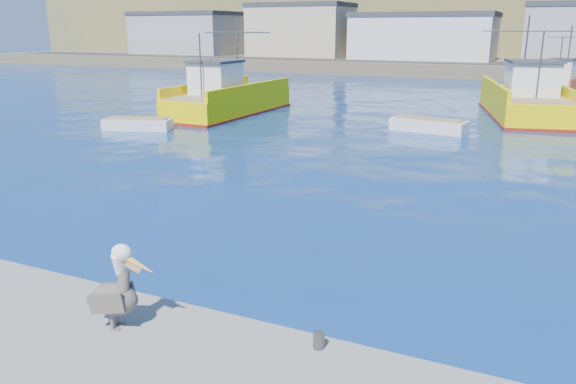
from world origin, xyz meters
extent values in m
plane|color=#072255|center=(0.00, 0.00, 0.00)|extent=(260.00, 260.00, 0.00)
cylinder|color=#4C4C4C|center=(3.00, -3.40, 0.65)|extent=(0.20, 0.20, 0.30)
cube|color=brown|center=(0.00, 72.00, 0.80)|extent=(160.00, 30.00, 1.60)
cube|color=brown|center=(0.00, 98.00, 6.00)|extent=(180.00, 40.00, 14.00)
cube|color=brown|center=(0.00, 118.00, 11.00)|extent=(200.00, 40.00, 24.00)
cube|color=#2D2D2D|center=(0.00, 61.00, 1.65)|extent=(150.00, 5.00, 0.10)
cube|color=gray|center=(-48.00, 67.00, 4.60)|extent=(16.00, 10.00, 6.00)
cube|color=#333338|center=(-48.00, 67.00, 7.90)|extent=(16.32, 10.20, 0.60)
cube|color=tan|center=(-28.00, 67.00, 5.10)|extent=(14.00, 9.00, 7.00)
cube|color=#333338|center=(-28.00, 67.00, 8.90)|extent=(14.28, 9.18, 0.60)
cube|color=silver|center=(-10.00, 67.00, 4.35)|extent=(18.00, 11.00, 5.50)
cube|color=#333338|center=(-10.00, 67.00, 7.40)|extent=(18.36, 11.22, 0.60)
cube|color=#F9DC00|center=(-13.87, 22.32, 0.72)|extent=(3.94, 11.21, 1.45)
cube|color=#F9DC00|center=(-12.13, 22.29, 1.80)|extent=(0.44, 10.92, 0.70)
cube|color=#F9DC00|center=(-15.62, 22.36, 1.80)|extent=(0.44, 10.92, 0.70)
cube|color=maroon|center=(-13.87, 22.32, 0.05)|extent=(4.02, 11.43, 0.25)
cube|color=#8C7251|center=(-13.87, 22.32, 1.50)|extent=(3.63, 10.76, 0.10)
cube|color=white|center=(-13.91, 20.65, 2.55)|extent=(2.65, 2.84, 2.00)
cube|color=#333338|center=(-13.91, 20.65, 3.65)|extent=(2.85, 3.17, 0.15)
cylinder|color=#4C4C4C|center=(-13.85, 23.44, 3.95)|extent=(0.12, 0.12, 5.00)
cylinder|color=#4C4C4C|center=(-13.94, 18.98, 3.45)|extent=(0.10, 0.10, 4.00)
cylinder|color=#4C4C4C|center=(-13.85, 23.44, 5.45)|extent=(5.20, 0.19, 0.08)
cube|color=#F9DC00|center=(4.56, 29.54, 0.77)|extent=(6.67, 12.43, 1.53)
cube|color=#F9DC00|center=(6.43, 29.97, 1.88)|extent=(2.89, 11.32, 0.70)
cube|color=#F9DC00|center=(2.70, 29.10, 1.88)|extent=(2.89, 11.32, 0.70)
cube|color=maroon|center=(4.56, 29.54, 0.05)|extent=(6.81, 12.67, 0.25)
cube|color=#8C7251|center=(4.56, 29.54, 1.58)|extent=(6.25, 11.89, 0.10)
cube|color=white|center=(4.97, 27.81, 2.63)|extent=(3.45, 3.53, 2.00)
cube|color=#333338|center=(4.97, 27.81, 3.73)|extent=(3.73, 3.92, 0.15)
cylinder|color=#4C4C4C|center=(4.29, 30.69, 4.03)|extent=(0.14, 0.14, 5.00)
cylinder|color=#4C4C4C|center=(5.37, 26.09, 3.53)|extent=(0.12, 0.12, 4.00)
cylinder|color=#4C4C4C|center=(4.29, 30.69, 5.53)|extent=(5.58, 1.38, 0.08)
cube|color=#CD4E1F|center=(7.06, 44.79, 0.48)|extent=(4.33, 7.78, 0.96)
cube|color=#CD4E1F|center=(5.79, 45.07, 1.31)|extent=(1.77, 7.06, 0.70)
cube|color=#8C7251|center=(7.06, 44.79, 1.01)|extent=(4.05, 7.44, 0.10)
cube|color=white|center=(6.81, 43.71, 2.06)|extent=(2.29, 2.22, 2.00)
cube|color=#333338|center=(6.81, 43.71, 3.16)|extent=(2.47, 2.47, 0.15)
cylinder|color=#4C4C4C|center=(7.22, 45.50, 3.46)|extent=(0.14, 0.14, 5.00)
cylinder|color=#4C4C4C|center=(6.56, 42.64, 2.96)|extent=(0.12, 0.12, 4.00)
cylinder|color=#4C4C4C|center=(7.22, 45.50, 4.96)|extent=(3.78, 0.94, 0.08)
cube|color=silver|center=(-15.64, 14.68, 0.24)|extent=(4.14, 2.53, 0.78)
cube|color=#8C7251|center=(-15.64, 14.68, 0.66)|extent=(3.68, 2.13, 0.08)
cube|color=silver|center=(-0.02, 21.23, 0.27)|extent=(4.48, 2.20, 0.86)
cube|color=#8C7251|center=(-0.02, 21.23, 0.73)|extent=(4.00, 1.81, 0.09)
cylinder|color=#595451|center=(-0.62, -4.39, 0.65)|extent=(0.09, 0.09, 0.31)
cube|color=#595451|center=(-0.56, -4.37, 0.51)|extent=(0.18, 0.16, 0.02)
cylinder|color=#595451|center=(-0.67, -4.20, 0.65)|extent=(0.09, 0.09, 0.31)
cube|color=#595451|center=(-0.62, -4.18, 0.51)|extent=(0.18, 0.16, 0.02)
ellipsoid|color=#38332D|center=(-0.62, -4.29, 1.06)|extent=(1.00, 0.75, 0.61)
cube|color=#38332D|center=(-0.58, -4.52, 1.08)|extent=(0.68, 0.25, 0.45)
cube|color=#38332D|center=(-0.71, -4.07, 1.08)|extent=(0.68, 0.25, 0.45)
cube|color=#38332D|center=(-0.99, -4.39, 0.99)|extent=(0.27, 0.22, 0.13)
cylinder|color=#38332D|center=(-0.42, -4.23, 1.39)|extent=(0.29, 0.36, 0.48)
cylinder|color=white|center=(-0.47, -4.24, 1.75)|extent=(0.27, 0.36, 0.46)
ellipsoid|color=white|center=(-0.40, -4.22, 1.97)|extent=(0.42, 0.37, 0.31)
cone|color=gold|center=(-0.13, -4.15, 1.78)|extent=(0.63, 0.31, 0.42)
cube|color=tan|center=(-0.24, -4.18, 1.74)|extent=(0.37, 0.15, 0.27)
camera|label=1|loc=(6.06, -11.27, 5.75)|focal=35.00mm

